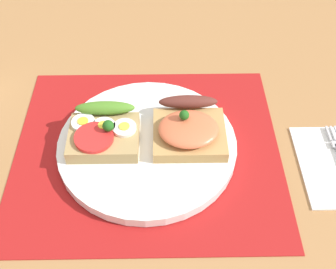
{
  "coord_description": "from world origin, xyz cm",
  "views": [
    {
      "loc": [
        2.41,
        -39.19,
        47.39
      ],
      "look_at": [
        3.0,
        0.0,
        3.37
      ],
      "focal_mm": 44.86,
      "sensor_mm": 36.0,
      "label": 1
    }
  ],
  "objects": [
    {
      "name": "ground_plane",
      "position": [
        0.0,
        0.0,
        -1.6
      ],
      "size": [
        120.0,
        90.0,
        3.2
      ],
      "primitive_type": "cube",
      "color": "#9F6E40"
    },
    {
      "name": "placemat",
      "position": [
        0.0,
        0.0,
        0.15
      ],
      "size": [
        38.43,
        33.73,
        0.3
      ],
      "primitive_type": "cube",
      "color": "maroon",
      "rests_on": "ground_plane"
    },
    {
      "name": "plate",
      "position": [
        0.0,
        0.0,
        1.09
      ],
      "size": [
        25.71,
        25.71,
        1.57
      ],
      "primitive_type": "cylinder",
      "color": "white",
      "rests_on": "placemat"
    },
    {
      "name": "sandwich_egg_tomato",
      "position": [
        -6.12,
        0.32,
        3.42
      ],
      "size": [
        9.83,
        9.42,
        4.24
      ],
      "color": "#A68955",
      "rests_on": "plate"
    },
    {
      "name": "sandwich_salmon",
      "position": [
        5.97,
        0.89,
        3.6
      ],
      "size": [
        10.25,
        10.48,
        4.94
      ],
      "color": "tan",
      "rests_on": "plate"
    }
  ]
}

